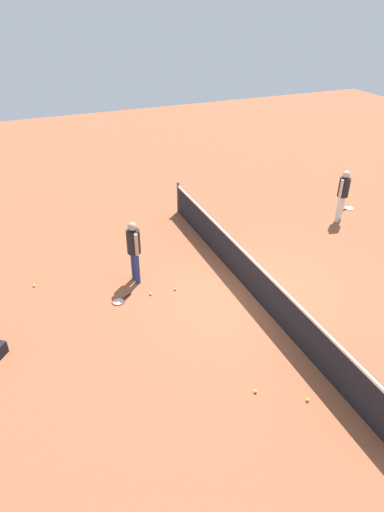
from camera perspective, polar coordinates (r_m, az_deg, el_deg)
The scene contains 11 objects.
ground_plane at distance 11.21m, azimuth 7.48°, elevation -4.61°, with size 40.00×40.00×0.00m, color #9E5638.
court_net at distance 10.92m, azimuth 7.65°, elevation -2.48°, with size 10.09×0.09×1.07m.
player_near_side at distance 11.08m, azimuth -7.54°, elevation 1.16°, with size 0.53×0.37×1.70m.
player_far_side at distance 14.91m, azimuth 18.97°, elevation 7.88°, with size 0.46×0.51×1.70m.
tennis_racket_near_player at distance 10.93m, azimuth -9.42°, elevation -5.77°, with size 0.42×0.60×0.03m.
tennis_racket_far_player at distance 16.26m, azimuth 19.61°, elevation 5.84°, with size 0.37×0.61×0.03m.
tennis_ball_near_player at distance 11.97m, azimuth -19.77°, elevation -3.64°, with size 0.07×0.07×0.07m, color #C6E033.
tennis_ball_by_net at distance 11.03m, azimuth -5.39°, elevation -4.91°, with size 0.07×0.07×0.07m, color #C6E033.
tennis_ball_midcourt at distance 8.77m, azimuth 8.23°, elevation -16.95°, with size 0.07×0.07×0.07m, color #C6E033.
tennis_ball_baseline at distance 8.82m, azimuth 14.72°, elevation -17.57°, with size 0.07×0.07×0.07m, color #C6E033.
tennis_ball_stray_left at distance 11.16m, azimuth -2.18°, elevation -4.30°, with size 0.07×0.07×0.07m, color #C6E033.
Camera 1 is at (7.75, -4.78, 6.54)m, focal length 30.91 mm.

